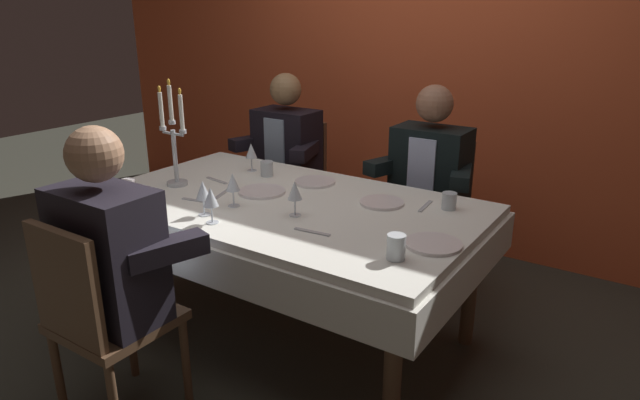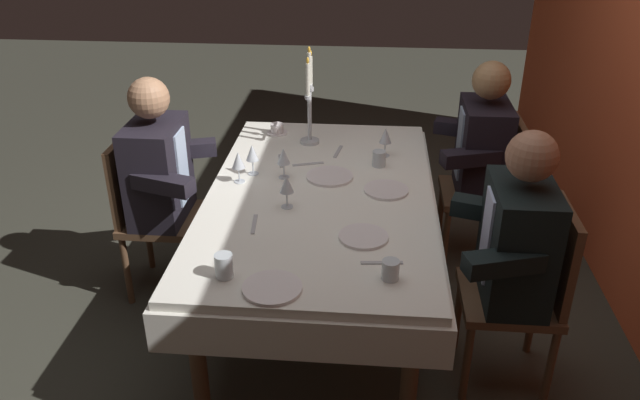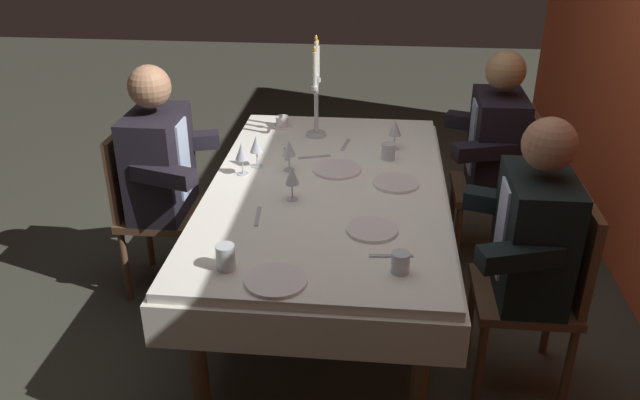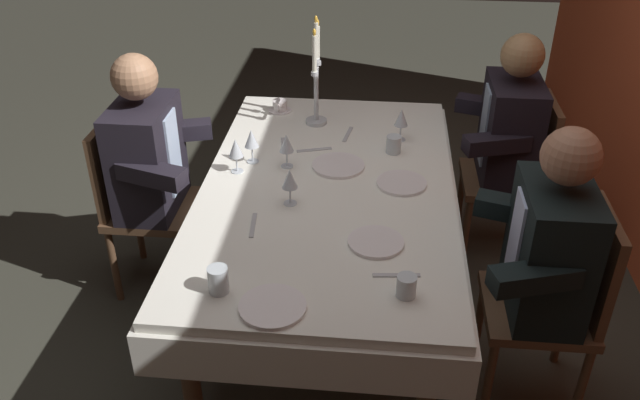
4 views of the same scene
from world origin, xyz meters
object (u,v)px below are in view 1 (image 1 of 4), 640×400
(wine_glass_0, at_px, (211,198))
(water_tumbler_1, at_px, (396,247))
(water_tumbler_0, at_px, (267,169))
(dinner_plate_1, at_px, (315,182))
(dinner_plate_0, at_px, (262,191))
(water_tumbler_2, at_px, (449,201))
(candelabra, at_px, (174,143))
(seated_diner_0, at_px, (287,148))
(seated_diner_1, at_px, (107,255))
(wine_glass_3, at_px, (251,151))
(coffee_cup_0, at_px, (128,186))
(seated_diner_2, at_px, (430,172))
(wine_glass_2, at_px, (203,191))
(dinner_plate_3, at_px, (433,244))
(dinner_plate_2, at_px, (382,202))
(wine_glass_4, at_px, (295,191))
(dining_table, at_px, (285,223))
(wine_glass_1, at_px, (233,183))

(wine_glass_0, xyz_separation_m, water_tumbler_1, (0.84, 0.11, -0.07))
(water_tumbler_1, bearing_deg, water_tumbler_0, 151.68)
(water_tumbler_0, bearing_deg, dinner_plate_1, 7.12)
(dinner_plate_0, height_order, water_tumbler_2, water_tumbler_2)
(candelabra, relative_size, dinner_plate_0, 2.32)
(seated_diner_0, height_order, seated_diner_1, same)
(water_tumbler_0, bearing_deg, candelabra, -126.08)
(wine_glass_0, distance_m, wine_glass_3, 0.84)
(coffee_cup_0, bearing_deg, water_tumbler_1, 0.74)
(wine_glass_3, xyz_separation_m, coffee_cup_0, (-0.29, -0.65, -0.09))
(candelabra, bearing_deg, seated_diner_2, 44.32)
(wine_glass_2, relative_size, seated_diner_1, 0.13)
(dinner_plate_1, height_order, water_tumbler_2, water_tumbler_2)
(seated_diner_2, bearing_deg, dinner_plate_3, -66.29)
(coffee_cup_0, bearing_deg, water_tumbler_0, 55.26)
(wine_glass_3, xyz_separation_m, seated_diner_2, (0.87, 0.57, -0.12))
(wine_glass_3, relative_size, coffee_cup_0, 1.24)
(dinner_plate_2, distance_m, water_tumbler_2, 0.32)
(candelabra, relative_size, wine_glass_0, 3.43)
(wine_glass_4, bearing_deg, seated_diner_1, -115.72)
(candelabra, relative_size, wine_glass_3, 3.43)
(dinner_plate_3, xyz_separation_m, water_tumbler_0, (-1.17, 0.40, 0.04))
(wine_glass_3, relative_size, water_tumbler_1, 1.66)
(dinner_plate_0, bearing_deg, water_tumbler_0, 124.00)
(dining_table, relative_size, water_tumbler_0, 22.80)
(seated_diner_0, bearing_deg, wine_glass_4, -51.52)
(coffee_cup_0, distance_m, seated_diner_1, 0.80)
(wine_glass_2, bearing_deg, dinner_plate_1, 78.22)
(coffee_cup_0, xyz_separation_m, seated_diner_2, (1.16, 1.21, -0.03))
(seated_diner_1, relative_size, seated_diner_2, 1.00)
(dinner_plate_1, relative_size, wine_glass_2, 1.34)
(wine_glass_3, relative_size, seated_diner_0, 0.13)
(dinner_plate_2, height_order, seated_diner_0, seated_diner_0)
(wine_glass_0, bearing_deg, dinner_plate_1, 86.62)
(wine_glass_1, relative_size, seated_diner_1, 0.13)
(wine_glass_4, bearing_deg, seated_diner_2, 77.70)
(water_tumbler_1, bearing_deg, dinner_plate_2, 122.47)
(seated_diner_0, bearing_deg, water_tumbler_2, -22.00)
(dining_table, relative_size, dinner_plate_2, 9.01)
(wine_glass_2, bearing_deg, wine_glass_3, 113.52)
(seated_diner_0, xyz_separation_m, seated_diner_1, (0.46, -1.77, 0.00))
(candelabra, xyz_separation_m, wine_glass_1, (0.48, -0.09, -0.11))
(wine_glass_3, bearing_deg, water_tumbler_1, -26.77)
(dinner_plate_1, xyz_separation_m, seated_diner_1, (-0.15, -1.21, -0.01))
(wine_glass_4, bearing_deg, coffee_cup_0, -168.76)
(coffee_cup_0, bearing_deg, water_tumbler_2, 23.97)
(wine_glass_3, distance_m, seated_diner_0, 0.60)
(dinner_plate_2, relative_size, water_tumbler_2, 2.68)
(wine_glass_4, relative_size, seated_diner_2, 0.13)
(dinner_plate_3, distance_m, wine_glass_4, 0.67)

